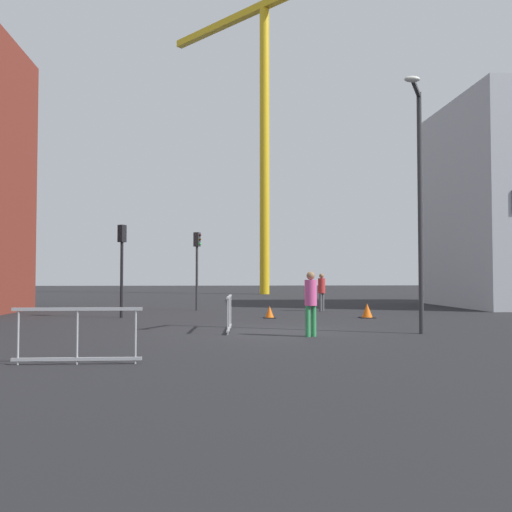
{
  "coord_description": "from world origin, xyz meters",
  "views": [
    {
      "loc": [
        -1.74,
        -16.43,
        1.68
      ],
      "look_at": [
        0.0,
        6.18,
        2.52
      ],
      "focal_mm": 38.05,
      "sensor_mm": 36.0,
      "label": 1
    }
  ],
  "objects_px": {
    "traffic_light_near": "(197,258)",
    "traffic_cone_on_verge": "(367,311)",
    "streetlamp_tall": "(419,189)",
    "pedestrian_walking": "(311,298)",
    "construction_crane": "(261,101)",
    "pedestrian_waiting": "(322,289)",
    "traffic_cone_by_barrier": "(270,313)",
    "traffic_light_island": "(122,255)"
  },
  "relations": [
    {
      "from": "traffic_light_island",
      "to": "pedestrian_waiting",
      "type": "bearing_deg",
      "value": 21.33
    },
    {
      "from": "streetlamp_tall",
      "to": "traffic_light_island",
      "type": "height_order",
      "value": "streetlamp_tall"
    },
    {
      "from": "pedestrian_walking",
      "to": "construction_crane",
      "type": "bearing_deg",
      "value": 87.33
    },
    {
      "from": "construction_crane",
      "to": "pedestrian_waiting",
      "type": "distance_m",
      "value": 30.43
    },
    {
      "from": "streetlamp_tall",
      "to": "traffic_cone_on_verge",
      "type": "xyz_separation_m",
      "value": [
        0.19,
        6.15,
        -3.94
      ]
    },
    {
      "from": "construction_crane",
      "to": "pedestrian_waiting",
      "type": "relative_size",
      "value": 15.45
    },
    {
      "from": "traffic_light_near",
      "to": "streetlamp_tall",
      "type": "bearing_deg",
      "value": -59.54
    },
    {
      "from": "traffic_light_island",
      "to": "traffic_cone_on_verge",
      "type": "bearing_deg",
      "value": -5.1
    },
    {
      "from": "traffic_cone_on_verge",
      "to": "pedestrian_walking",
      "type": "bearing_deg",
      "value": -118.1
    },
    {
      "from": "traffic_light_island",
      "to": "pedestrian_walking",
      "type": "distance_m",
      "value": 9.86
    },
    {
      "from": "pedestrian_waiting",
      "to": "construction_crane",
      "type": "bearing_deg",
      "value": 91.83
    },
    {
      "from": "pedestrian_waiting",
      "to": "traffic_cone_by_barrier",
      "type": "distance_m",
      "value": 5.14
    },
    {
      "from": "traffic_cone_by_barrier",
      "to": "traffic_light_near",
      "type": "bearing_deg",
      "value": 120.65
    },
    {
      "from": "pedestrian_walking",
      "to": "pedestrian_waiting",
      "type": "bearing_deg",
      "value": 77.13
    },
    {
      "from": "pedestrian_waiting",
      "to": "traffic_cone_on_verge",
      "type": "height_order",
      "value": "pedestrian_waiting"
    },
    {
      "from": "traffic_light_near",
      "to": "pedestrian_walking",
      "type": "height_order",
      "value": "traffic_light_near"
    },
    {
      "from": "pedestrian_waiting",
      "to": "traffic_cone_by_barrier",
      "type": "bearing_deg",
      "value": -125.42
    },
    {
      "from": "traffic_light_island",
      "to": "pedestrian_waiting",
      "type": "distance_m",
      "value": 9.66
    },
    {
      "from": "construction_crane",
      "to": "pedestrian_walking",
      "type": "relative_size",
      "value": 15.47
    },
    {
      "from": "streetlamp_tall",
      "to": "traffic_light_island",
      "type": "distance_m",
      "value": 12.08
    },
    {
      "from": "pedestrian_walking",
      "to": "pedestrian_waiting",
      "type": "height_order",
      "value": "pedestrian_waiting"
    },
    {
      "from": "streetlamp_tall",
      "to": "traffic_cone_on_verge",
      "type": "bearing_deg",
      "value": 88.19
    },
    {
      "from": "traffic_light_island",
      "to": "traffic_cone_by_barrier",
      "type": "xyz_separation_m",
      "value": [
        5.95,
        -0.66,
        -2.32
      ]
    },
    {
      "from": "construction_crane",
      "to": "traffic_light_island",
      "type": "distance_m",
      "value": 33.57
    },
    {
      "from": "pedestrian_walking",
      "to": "traffic_cone_by_barrier",
      "type": "bearing_deg",
      "value": 94.01
    },
    {
      "from": "traffic_light_near",
      "to": "pedestrian_walking",
      "type": "bearing_deg",
      "value": -73.41
    },
    {
      "from": "construction_crane",
      "to": "streetlamp_tall",
      "type": "xyz_separation_m",
      "value": [
        1.59,
        -35.51,
        -14.16
      ]
    },
    {
      "from": "streetlamp_tall",
      "to": "traffic_cone_on_verge",
      "type": "relative_size",
      "value": 12.19
    },
    {
      "from": "traffic_light_near",
      "to": "traffic_cone_on_verge",
      "type": "height_order",
      "value": "traffic_light_near"
    },
    {
      "from": "traffic_light_island",
      "to": "pedestrian_waiting",
      "type": "xyz_separation_m",
      "value": [
        8.89,
        3.47,
        -1.48
      ]
    },
    {
      "from": "traffic_cone_on_verge",
      "to": "traffic_cone_by_barrier",
      "type": "relative_size",
      "value": 1.2
    },
    {
      "from": "traffic_light_near",
      "to": "traffic_cone_on_verge",
      "type": "distance_m",
      "value": 9.12
    },
    {
      "from": "streetlamp_tall",
      "to": "traffic_light_near",
      "type": "distance_m",
      "value": 13.48
    },
    {
      "from": "traffic_light_island",
      "to": "traffic_light_near",
      "type": "distance_m",
      "value": 5.35
    },
    {
      "from": "construction_crane",
      "to": "traffic_light_near",
      "type": "relative_size",
      "value": 7.3
    },
    {
      "from": "construction_crane",
      "to": "pedestrian_walking",
      "type": "height_order",
      "value": "construction_crane"
    },
    {
      "from": "pedestrian_walking",
      "to": "streetlamp_tall",
      "type": "bearing_deg",
      "value": 5.44
    },
    {
      "from": "pedestrian_walking",
      "to": "pedestrian_waiting",
      "type": "xyz_separation_m",
      "value": [
        2.47,
        10.81,
        0.0
      ]
    },
    {
      "from": "construction_crane",
      "to": "traffic_light_near",
      "type": "distance_m",
      "value": 29.17
    },
    {
      "from": "pedestrian_waiting",
      "to": "traffic_cone_by_barrier",
      "type": "xyz_separation_m",
      "value": [
        -2.94,
        -4.13,
        -0.84
      ]
    },
    {
      "from": "streetlamp_tall",
      "to": "pedestrian_walking",
      "type": "relative_size",
      "value": 3.94
    },
    {
      "from": "traffic_cone_on_verge",
      "to": "pedestrian_waiting",
      "type": "bearing_deg",
      "value": 102.69
    }
  ]
}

